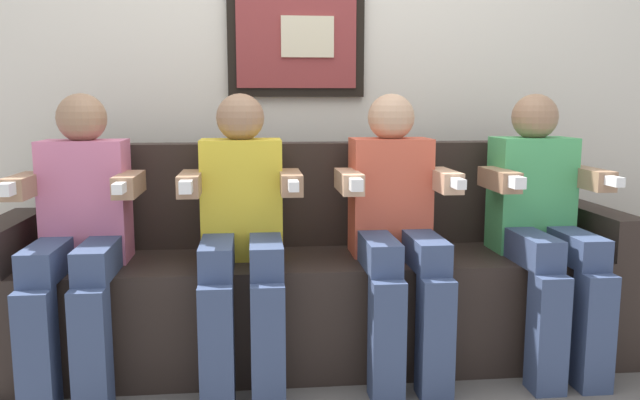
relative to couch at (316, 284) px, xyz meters
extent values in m
plane|color=#66605B|center=(0.00, -0.33, -0.31)|extent=(6.47, 6.47, 0.00)
cube|color=silver|center=(0.00, 0.44, 0.99)|extent=(4.98, 0.05, 2.60)
cube|color=black|center=(-0.05, 0.40, 1.04)|extent=(0.63, 0.03, 0.50)
cube|color=maroon|center=(-0.05, 0.38, 1.04)|extent=(0.55, 0.02, 0.42)
cube|color=beige|center=(0.00, 0.37, 1.06)|extent=(0.24, 0.02, 0.18)
cube|color=#2D231E|center=(0.00, -0.04, -0.09)|extent=(2.30, 0.58, 0.45)
cube|color=#2D231E|center=(0.00, 0.18, 0.36)|extent=(2.30, 0.14, 0.45)
cube|color=#2D231E|center=(-1.22, -0.04, 0.00)|extent=(0.14, 0.58, 0.62)
cube|color=#2D231E|center=(1.22, -0.04, 0.00)|extent=(0.14, 0.58, 0.62)
cube|color=pink|center=(-0.91, -0.05, 0.38)|extent=(0.32, 0.20, 0.48)
sphere|color=#9E7556|center=(-0.91, -0.05, 0.70)|extent=(0.19, 0.19, 0.19)
cube|color=#38476B|center=(-1.00, -0.25, 0.20)|extent=(0.12, 0.40, 0.12)
cube|color=#38476B|center=(-0.82, -0.25, 0.20)|extent=(0.12, 0.40, 0.12)
cube|color=#38476B|center=(-1.00, -0.45, -0.09)|extent=(0.12, 0.12, 0.45)
cube|color=#38476B|center=(-0.82, -0.45, -0.09)|extent=(0.12, 0.12, 0.45)
cube|color=#9E7556|center=(-1.10, -0.17, 0.46)|extent=(0.08, 0.28, 0.08)
cube|color=#9E7556|center=(-0.72, -0.17, 0.46)|extent=(0.08, 0.28, 0.08)
cube|color=white|center=(-0.72, -0.33, 0.47)|extent=(0.04, 0.13, 0.04)
cube|color=white|center=(-1.10, -0.33, 0.47)|extent=(0.04, 0.10, 0.04)
cube|color=yellow|center=(-0.30, -0.05, 0.38)|extent=(0.32, 0.20, 0.48)
sphere|color=#9E7556|center=(-0.30, -0.05, 0.70)|extent=(0.19, 0.19, 0.19)
cube|color=#38476B|center=(-0.39, -0.25, 0.20)|extent=(0.12, 0.40, 0.12)
cube|color=#38476B|center=(-0.21, -0.25, 0.20)|extent=(0.12, 0.40, 0.12)
cube|color=#38476B|center=(-0.39, -0.45, -0.09)|extent=(0.12, 0.12, 0.45)
cube|color=#38476B|center=(-0.21, -0.45, -0.09)|extent=(0.12, 0.12, 0.45)
cube|color=#9E7556|center=(-0.49, -0.17, 0.46)|extent=(0.08, 0.28, 0.08)
cube|color=#9E7556|center=(-0.11, -0.17, 0.46)|extent=(0.08, 0.28, 0.08)
cube|color=white|center=(-0.11, -0.33, 0.47)|extent=(0.04, 0.13, 0.04)
cube|color=white|center=(-0.49, -0.33, 0.47)|extent=(0.04, 0.10, 0.04)
cube|color=#D8593F|center=(0.30, -0.05, 0.38)|extent=(0.32, 0.20, 0.48)
sphere|color=tan|center=(0.30, -0.05, 0.70)|extent=(0.19, 0.19, 0.19)
cube|color=#38476B|center=(0.21, -0.25, 0.20)|extent=(0.12, 0.40, 0.12)
cube|color=#38476B|center=(0.39, -0.25, 0.20)|extent=(0.12, 0.40, 0.12)
cube|color=#38476B|center=(0.21, -0.45, -0.09)|extent=(0.12, 0.12, 0.45)
cube|color=#38476B|center=(0.39, -0.45, -0.09)|extent=(0.12, 0.12, 0.45)
cube|color=tan|center=(0.11, -0.17, 0.46)|extent=(0.08, 0.28, 0.08)
cube|color=tan|center=(0.49, -0.17, 0.46)|extent=(0.08, 0.28, 0.08)
cube|color=white|center=(0.49, -0.33, 0.47)|extent=(0.04, 0.13, 0.04)
cube|color=white|center=(0.11, -0.33, 0.47)|extent=(0.04, 0.10, 0.04)
cube|color=#4CB266|center=(0.91, -0.05, 0.38)|extent=(0.32, 0.20, 0.48)
sphere|color=#9E7556|center=(0.91, -0.05, 0.70)|extent=(0.19, 0.19, 0.19)
cube|color=#38476B|center=(0.82, -0.25, 0.20)|extent=(0.12, 0.40, 0.12)
cube|color=#38476B|center=(1.00, -0.25, 0.20)|extent=(0.12, 0.40, 0.12)
cube|color=#38476B|center=(0.82, -0.45, -0.09)|extent=(0.12, 0.12, 0.45)
cube|color=#38476B|center=(1.00, -0.45, -0.09)|extent=(0.12, 0.12, 0.45)
cube|color=#9E7556|center=(0.72, -0.17, 0.46)|extent=(0.08, 0.28, 0.08)
cube|color=#9E7556|center=(1.10, -0.17, 0.46)|extent=(0.08, 0.28, 0.08)
cube|color=white|center=(1.10, -0.33, 0.47)|extent=(0.04, 0.13, 0.04)
cube|color=white|center=(0.72, -0.33, 0.47)|extent=(0.04, 0.10, 0.04)
camera|label=1|loc=(-0.26, -2.62, 0.77)|focal=35.95mm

